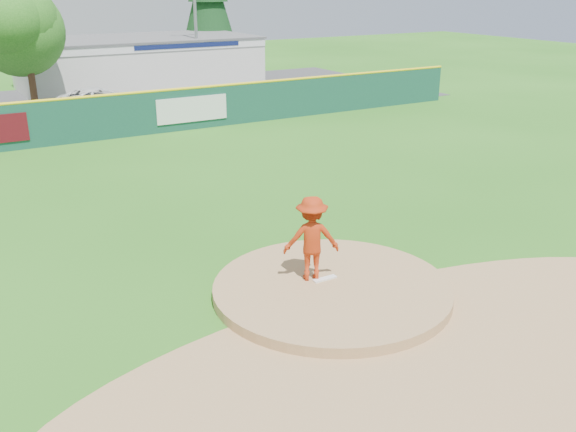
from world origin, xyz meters
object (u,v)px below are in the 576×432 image
pool_building_grp (139,62)px  deciduous_tree (25,28)px  pitcher (312,238)px  van (99,99)px  light_pole_right (195,2)px

pool_building_grp → deciduous_tree: (-8.00, -6.99, 2.89)m
pitcher → deciduous_tree: 24.74m
van → pool_building_grp: bearing=-51.9°
pool_building_grp → deciduous_tree: deciduous_tree is taller
deciduous_tree → light_pole_right: (11.00, 4.00, 0.99)m
pitcher → van: bearing=-70.1°
van → pool_building_grp: size_ratio=0.30×
pitcher → pool_building_grp: size_ratio=0.13×
van → deciduous_tree: size_ratio=0.62×
deciduous_tree → pitcher: bearing=-85.9°
pitcher → deciduous_tree: bearing=-62.2°
deciduous_tree → van: bearing=3.0°
pitcher → light_pole_right: (9.23, 28.46, 4.29)m
pool_building_grp → light_pole_right: size_ratio=1.52×
pitcher → light_pole_right: 30.22m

